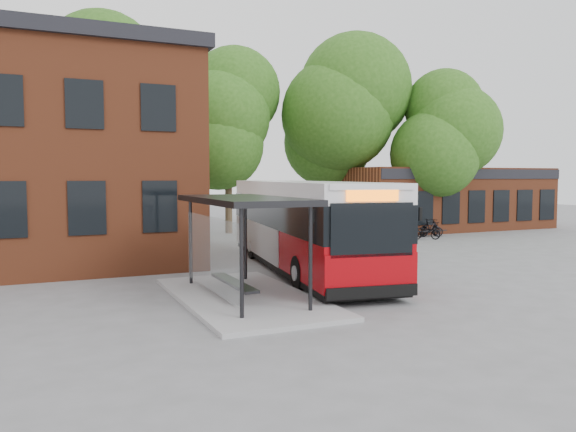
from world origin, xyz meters
name	(u,v)px	position (x,y,z in m)	size (l,w,h in m)	color
ground	(363,281)	(0.00, 0.00, 0.00)	(100.00, 100.00, 0.00)	slate
shop_row	(444,198)	(15.00, 14.00, 2.00)	(14.00, 6.20, 4.00)	brown
bus_shelter	(244,248)	(-4.50, -1.00, 1.45)	(3.60, 7.00, 2.90)	black
bike_rail	(409,235)	(9.28, 10.00, 0.19)	(5.20, 0.10, 0.38)	black
tree_0	(110,138)	(-6.00, 16.00, 5.50)	(7.92, 7.92, 11.00)	#275316
tree_1	(228,148)	(1.00, 17.00, 5.20)	(7.92, 7.92, 10.40)	#275316
tree_2	(337,144)	(8.00, 16.00, 5.50)	(7.92, 7.92, 11.00)	#275316
tree_3	(441,157)	(13.00, 12.00, 4.64)	(7.04, 7.04, 9.28)	#275316
city_bus	(302,226)	(-0.79, 2.98, 1.63)	(2.73, 12.82, 3.26)	#9A040A
bicycle_0	(367,232)	(6.25, 9.66, 0.48)	(0.64, 1.83, 0.96)	#103F1A
bicycle_1	(387,233)	(7.20, 9.19, 0.46)	(0.43, 1.52, 0.92)	navy
bicycle_2	(396,229)	(8.82, 10.64, 0.46)	(0.61, 1.75, 0.92)	black
bicycle_3	(401,231)	(8.69, 9.96, 0.45)	(0.42, 1.49, 0.90)	#272321
bicycle_4	(426,232)	(9.65, 9.02, 0.42)	(0.56, 1.61, 0.85)	black
bicycle_5	(431,229)	(10.95, 10.26, 0.44)	(0.42, 1.47, 0.88)	black
bicycle_6	(429,230)	(10.68, 10.03, 0.43)	(0.57, 1.64, 0.86)	black
bicycle_7	(430,228)	(10.89, 10.26, 0.51)	(0.48, 1.71, 1.03)	black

